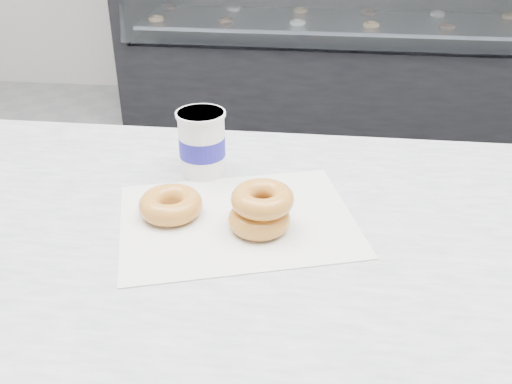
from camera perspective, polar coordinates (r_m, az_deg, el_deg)
ground at (r=1.84m, az=6.58°, el=-17.82°), size 5.00×5.00×0.00m
display_case at (r=3.48m, az=7.69°, el=15.17°), size 2.40×0.74×1.25m
wax_paper at (r=0.84m, az=-1.89°, el=-2.80°), size 0.40×0.35×0.00m
donut_single at (r=0.85m, az=-8.53°, el=-1.26°), size 0.12×0.12×0.03m
donut_stack at (r=0.81m, az=0.49°, el=-1.72°), size 0.11×0.11×0.06m
coffee_cup at (r=0.95m, az=-5.42°, el=4.95°), size 0.09×0.09×0.11m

